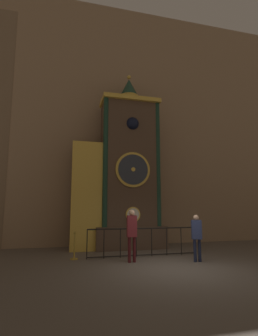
{
  "coord_description": "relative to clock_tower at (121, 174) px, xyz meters",
  "views": [
    {
      "loc": [
        -3.59,
        -7.84,
        1.89
      ],
      "look_at": [
        -0.41,
        4.49,
        3.81
      ],
      "focal_mm": 28.0,
      "sensor_mm": 36.0,
      "label": 1
    }
  ],
  "objects": [
    {
      "name": "ground_plane",
      "position": [
        0.83,
        -4.47,
        -3.47
      ],
      "size": [
        28.0,
        28.0,
        0.0
      ],
      "primitive_type": "plane",
      "color": "brown"
    },
    {
      "name": "cathedral_back_wall",
      "position": [
        0.74,
        1.24,
        3.2
      ],
      "size": [
        24.0,
        0.32,
        13.37
      ],
      "color": "#997A5B",
      "rests_on": "ground_plane"
    },
    {
      "name": "clock_tower",
      "position": [
        0.0,
        0.0,
        0.0
      ],
      "size": [
        4.42,
        1.77,
        8.68
      ],
      "color": "brown",
      "rests_on": "ground_plane"
    },
    {
      "name": "railing_fence",
      "position": [
        0.45,
        -2.24,
        -2.87
      ],
      "size": [
        4.47,
        0.05,
        1.09
      ],
      "color": "black",
      "rests_on": "ground_plane"
    },
    {
      "name": "visitor_near",
      "position": [
        -0.3,
        -3.18,
        -2.39
      ],
      "size": [
        0.36,
        0.25,
        1.8
      ],
      "rotation": [
        0.0,
        0.0,
        -0.1
      ],
      "color": "#461518",
      "rests_on": "ground_plane"
    },
    {
      "name": "visitor_far",
      "position": [
        1.96,
        -3.67,
        -2.51
      ],
      "size": [
        0.39,
        0.32,
        1.62
      ],
      "rotation": [
        0.0,
        0.0,
        -0.33
      ],
      "color": "#1B213A",
      "rests_on": "ground_plane"
    },
    {
      "name": "stanchion_post",
      "position": [
        -2.22,
        -2.16,
        -3.15
      ],
      "size": [
        0.28,
        0.28,
        1.0
      ],
      "color": "#B28E33",
      "rests_on": "ground_plane"
    }
  ]
}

